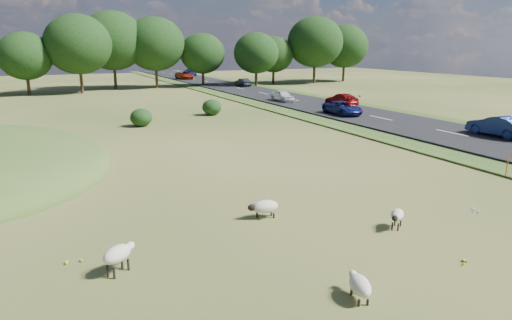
{
  "coord_description": "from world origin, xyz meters",
  "views": [
    {
      "loc": [
        -7.38,
        -15.97,
        6.55
      ],
      "look_at": [
        2.0,
        4.0,
        1.0
      ],
      "focal_mm": 32.0,
      "sensor_mm": 36.0,
      "label": 1
    }
  ],
  "objects": [
    {
      "name": "car_4",
      "position": [
        18.1,
        71.01,
        0.99
      ],
      "size": [
        2.46,
        5.34,
        1.48
      ],
      "primitive_type": "imported",
      "color": "maroon",
      "rests_on": "road"
    },
    {
      "name": "car_1",
      "position": [
        18.1,
        19.16,
        0.86
      ],
      "size": [
        2.03,
        4.41,
        1.23
      ],
      "primitive_type": "imported",
      "color": "navy",
      "rests_on": "road"
    },
    {
      "name": "sheep_2",
      "position": [
        -0.29,
        -7.31,
        0.42
      ],
      "size": [
        0.76,
        1.21,
        0.67
      ],
      "rotation": [
        0.0,
        0.0,
        1.28
      ],
      "color": "beige",
      "rests_on": "ground"
    },
    {
      "name": "car_2",
      "position": [
        18.1,
        31.03,
        0.88
      ],
      "size": [
        1.5,
        3.72,
        1.27
      ],
      "primitive_type": "imported",
      "color": "white",
      "rests_on": "road"
    },
    {
      "name": "treeline",
      "position": [
        -1.06,
        55.44,
        6.57
      ],
      "size": [
        96.28,
        14.66,
        11.7
      ],
      "color": "black",
      "rests_on": "ground"
    },
    {
      "name": "sheep_3",
      "position": [
        3.97,
        -3.97,
        0.51
      ],
      "size": [
        0.99,
        0.86,
        0.73
      ],
      "rotation": [
        0.0,
        0.0,
        3.79
      ],
      "color": "beige",
      "rests_on": "ground"
    },
    {
      "name": "car_5",
      "position": [
        21.9,
        5.72,
        0.98
      ],
      "size": [
        1.54,
        4.41,
        1.45
      ],
      "primitive_type": "imported",
      "rotation": [
        0.0,
        0.0,
        3.14
      ],
      "color": "navy",
      "rests_on": "road"
    },
    {
      "name": "car_3",
      "position": [
        21.9,
        79.94,
        0.98
      ],
      "size": [
        2.05,
        5.05,
        1.46
      ],
      "primitive_type": "imported",
      "rotation": [
        0.0,
        0.0,
        3.14
      ],
      "color": "navy",
      "rests_on": "road"
    },
    {
      "name": "sheep_1",
      "position": [
        0.04,
        -0.96,
        0.46
      ],
      "size": [
        1.28,
        0.65,
        0.72
      ],
      "rotation": [
        0.0,
        0.0,
        3.04
      ],
      "color": "beige",
      "rests_on": "ground"
    },
    {
      "name": "ground",
      "position": [
        0.0,
        20.0,
        0.0
      ],
      "size": [
        160.0,
        160.0,
        0.0
      ],
      "primitive_type": "plane",
      "color": "#334E18",
      "rests_on": "ground"
    },
    {
      "name": "marker_post",
      "position": [
        13.64,
        -1.18,
        0.6
      ],
      "size": [
        0.06,
        0.06,
        1.2
      ],
      "primitive_type": "cylinder",
      "color": "#D8590C",
      "rests_on": "ground"
    },
    {
      "name": "car_0",
      "position": [
        21.9,
        51.28,
        0.86
      ],
      "size": [
        1.29,
        3.71,
        1.22
      ],
      "primitive_type": "imported",
      "rotation": [
        0.0,
        0.0,
        3.14
      ],
      "color": "black",
      "rests_on": "road"
    },
    {
      "name": "shrubs",
      "position": [
        0.8,
        25.24,
        0.72
      ],
      "size": [
        20.73,
        10.22,
        1.53
      ],
      "color": "black",
      "rests_on": "ground"
    },
    {
      "name": "car_7",
      "position": [
        21.9,
        24.67,
        0.9
      ],
      "size": [
        1.83,
        4.51,
        1.31
      ],
      "primitive_type": "imported",
      "rotation": [
        0.0,
        0.0,
        3.14
      ],
      "color": "maroon",
      "rests_on": "road"
    },
    {
      "name": "sheep_0",
      "position": [
        -5.82,
        -3.12,
        0.61
      ],
      "size": [
        1.19,
        1.04,
        0.88
      ],
      "rotation": [
        0.0,
        0.0,
        0.65
      ],
      "color": "beige",
      "rests_on": "ground"
    },
    {
      "name": "road",
      "position": [
        20.0,
        30.0,
        0.12
      ],
      "size": [
        8.0,
        150.0,
        0.25
      ],
      "primitive_type": "cube",
      "color": "black",
      "rests_on": "ground"
    }
  ]
}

